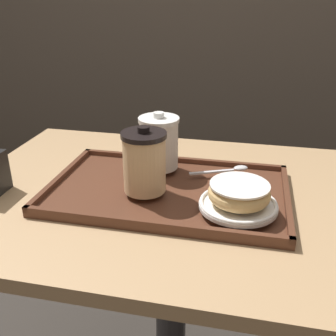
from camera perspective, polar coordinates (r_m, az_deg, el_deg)
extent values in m
cube|color=tan|center=(0.91, 0.49, -4.24)|extent=(0.99, 0.70, 0.03)
cylinder|color=#333338|center=(1.13, 0.42, -20.62)|extent=(0.08, 0.08, 0.69)
cube|color=#512D1E|center=(0.89, 0.00, -3.42)|extent=(0.53, 0.32, 0.01)
cube|color=#512D1E|center=(0.75, -2.57, -8.08)|extent=(0.53, 0.01, 0.01)
cube|color=#512D1E|center=(1.02, 1.87, 1.20)|extent=(0.53, 0.01, 0.01)
cube|color=#512D1E|center=(0.96, -15.18, -1.14)|extent=(0.01, 0.32, 0.01)
cube|color=#512D1E|center=(0.87, 16.90, -4.26)|extent=(0.01, 0.32, 0.01)
cylinder|color=#E0B784|center=(0.83, -3.44, 0.56)|extent=(0.09, 0.09, 0.12)
cylinder|color=black|center=(0.81, -3.56, 4.83)|extent=(0.10, 0.10, 0.01)
cylinder|color=black|center=(0.80, -3.58, 5.59)|extent=(0.03, 0.03, 0.01)
cylinder|color=white|center=(0.94, -1.32, 3.40)|extent=(0.09, 0.09, 0.11)
cylinder|color=white|center=(0.92, -1.35, 7.02)|extent=(0.10, 0.10, 0.01)
cylinder|color=white|center=(0.92, -1.36, 7.69)|extent=(0.03, 0.03, 0.01)
cylinder|color=white|center=(0.80, 10.13, -5.40)|extent=(0.16, 0.16, 0.01)
torus|color=white|center=(0.79, 10.16, -5.03)|extent=(0.16, 0.16, 0.01)
torus|color=#DBB270|center=(0.78, 10.28, -3.65)|extent=(0.12, 0.12, 0.04)
cylinder|color=white|center=(0.78, 10.38, -2.44)|extent=(0.12, 0.12, 0.00)
ellipsoid|color=silver|center=(0.96, 10.51, 0.00)|extent=(0.04, 0.03, 0.01)
cube|color=silver|center=(0.94, 6.37, -0.57)|extent=(0.10, 0.05, 0.00)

